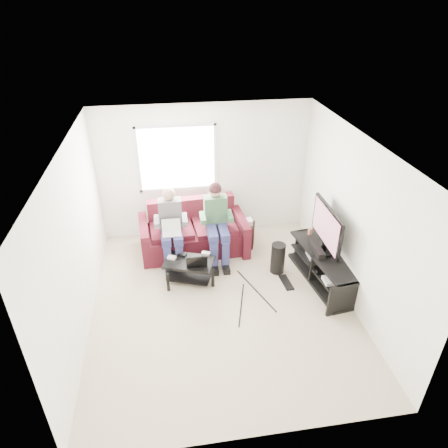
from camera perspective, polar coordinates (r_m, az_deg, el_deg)
The scene contains 26 objects.
floor at distance 6.47m, azimuth -0.34°, elevation -11.10°, with size 4.50×4.50×0.00m, color beige.
ceiling at distance 5.13m, azimuth -0.43°, elevation 11.18°, with size 4.50×4.50×0.00m, color white.
wall_back at distance 7.68m, azimuth -2.84°, elevation 7.50°, with size 4.50×4.50×0.00m, color white.
wall_front at distance 3.99m, azimuth 4.59°, elevation -18.34°, with size 4.50×4.50×0.00m, color white.
wall_left at distance 5.80m, azimuth -20.36°, elevation -2.76°, with size 4.50×4.50×0.00m, color white.
wall_right at distance 6.26m, azimuth 18.05°, elevation 0.25°, with size 4.50×4.50×0.00m, color white.
window at distance 7.52m, azimuth -6.72°, elevation 9.29°, with size 1.48×0.04×1.28m.
sofa at distance 7.53m, azimuth -4.41°, elevation -1.35°, with size 2.02×1.04×0.92m.
person_left at distance 6.99m, azimuth -7.56°, elevation -0.14°, with size 0.40×0.71×1.38m.
person_right at distance 7.02m, azimuth -1.07°, elevation 0.87°, with size 0.40×0.71×1.43m.
laptop_silver at distance 6.85m, azimuth -7.50°, elevation -0.95°, with size 0.32×0.22×0.24m, color silver, non-canonical shape.
coffee_table at distance 6.75m, azimuth -4.99°, elevation -6.05°, with size 0.92×0.74×0.40m.
laptop_black at distance 6.55m, azimuth -3.97°, elevation -4.78°, with size 0.34×0.24×0.24m, color black, non-canonical shape.
controller_a at distance 6.77m, azimuth -7.48°, elevation -4.77°, with size 0.14×0.09×0.04m, color silver.
controller_b at distance 6.82m, azimuth -5.99°, elevation -4.37°, with size 0.14×0.09×0.04m, color black.
controller_c at distance 6.81m, azimuth -2.61°, elevation -4.24°, with size 0.14×0.09×0.04m, color gray.
tv_stand at distance 6.95m, azimuth 13.98°, elevation -6.24°, with size 0.72×1.71×0.55m.
tv at distance 6.61m, azimuth 14.47°, elevation -0.41°, with size 0.12×1.10×0.81m.
soundbar at distance 6.78m, azimuth 13.11°, elevation -3.46°, with size 0.12×0.50×0.10m, color black.
drink_cup at distance 7.21m, azimuth 12.20°, elevation -1.03°, with size 0.08×0.08×0.12m, color #A26646.
console_white at distance 6.62m, azimuth 15.29°, elevation -7.74°, with size 0.30×0.22×0.06m, color silver.
console_grey at distance 7.12m, azimuth 13.21°, elevation -4.28°, with size 0.34×0.26×0.08m, color gray.
console_black at distance 6.87m, azimuth 14.21°, elevation -5.95°, with size 0.38×0.30×0.07m, color black.
subwoofer at distance 7.00m, azimuth 7.70°, elevation -4.87°, with size 0.24×0.24×0.56m, color black.
keyboard_floor at distance 6.91m, azimuth 8.89°, elevation -8.25°, with size 0.14×0.41×0.02m, color black.
end_table at distance 7.65m, azimuth 3.12°, elevation -1.40°, with size 0.32×0.32×0.57m.
Camera 1 is at (-0.69, -4.79, 4.30)m, focal length 32.00 mm.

